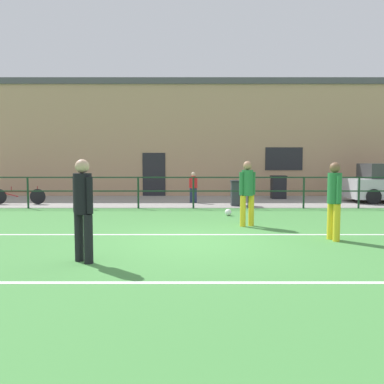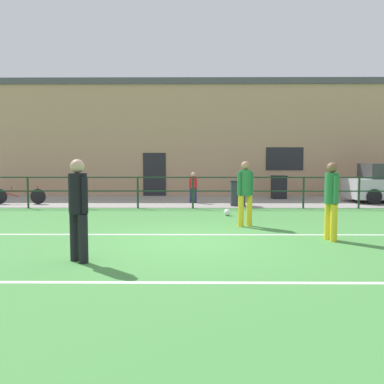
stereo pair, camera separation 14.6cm
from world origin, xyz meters
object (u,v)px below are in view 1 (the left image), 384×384
object	(u,v)px
trash_bin_0	(277,187)
trash_bin_1	(237,193)
soccer_ball_spare	(227,212)
bicycle_parked_0	(17,196)
player_winger	(333,196)
player_goalkeeper	(82,204)
spectator_child	(192,185)
player_striker	(246,189)

from	to	relation	value
trash_bin_0	trash_bin_1	xyz separation A→B (m)	(-2.14, -2.81, -0.04)
soccer_ball_spare	bicycle_parked_0	world-z (taller)	bicycle_parked_0
soccer_ball_spare	player_winger	bearing A→B (deg)	-63.51
player_winger	soccer_ball_spare	bearing A→B (deg)	16.02
player_winger	bicycle_parked_0	bearing A→B (deg)	44.21
bicycle_parked_0	trash_bin_1	size ratio (longest dim) A/B	2.21
player_goalkeeper	player_winger	size ratio (longest dim) A/B	1.04
soccer_ball_spare	trash_bin_0	size ratio (longest dim) A/B	0.20
player_winger	trash_bin_1	distance (m)	6.74
player_goalkeeper	spectator_child	xyz separation A→B (m)	(1.90, 9.53, -0.27)
player_striker	player_winger	world-z (taller)	player_striker
soccer_ball_spare	trash_bin_0	xyz separation A→B (m)	(2.76, 5.50, 0.44)
player_goalkeeper	player_striker	bearing A→B (deg)	-92.60
trash_bin_0	spectator_child	bearing A→B (deg)	-155.38
player_goalkeeper	player_striker	xyz separation A→B (m)	(3.31, 3.78, -0.02)
player_winger	bicycle_parked_0	xyz separation A→B (m)	(-9.92, 7.03, -0.63)
player_goalkeeper	player_winger	distance (m)	5.29
spectator_child	soccer_ball_spare	bearing A→B (deg)	112.79
spectator_child	trash_bin_1	size ratio (longest dim) A/B	1.29
player_winger	player_goalkeeper	bearing A→B (deg)	100.50
player_winger	bicycle_parked_0	distance (m)	12.17
soccer_ball_spare	trash_bin_0	distance (m)	6.16
player_striker	player_winger	xyz separation A→B (m)	(1.63, -1.88, -0.01)
player_goalkeeper	player_striker	size ratio (longest dim) A/B	1.02
player_goalkeeper	soccer_ball_spare	distance (m)	6.59
player_striker	trash_bin_0	size ratio (longest dim) A/B	1.66
player_striker	trash_bin_1	bearing A→B (deg)	-116.59
player_striker	spectator_child	size ratio (longest dim) A/B	1.38
player_striker	soccer_ball_spare	world-z (taller)	player_striker
spectator_child	trash_bin_1	bearing A→B (deg)	154.94
spectator_child	bicycle_parked_0	xyz separation A→B (m)	(-6.88, -0.61, -0.39)
player_goalkeeper	bicycle_parked_0	world-z (taller)	player_goalkeeper
spectator_child	player_winger	bearing A→B (deg)	118.17
spectator_child	bicycle_parked_0	distance (m)	6.92
player_striker	bicycle_parked_0	bearing A→B (deg)	-54.82
trash_bin_0	trash_bin_1	world-z (taller)	trash_bin_0
trash_bin_1	trash_bin_0	bearing A→B (deg)	52.63
player_goalkeeper	trash_bin_1	distance (m)	9.23
player_goalkeeper	soccer_ball_spare	bearing A→B (deg)	-78.69
spectator_child	player_goalkeeper	bearing A→B (deg)	85.18
soccer_ball_spare	trash_bin_0	world-z (taller)	trash_bin_0
soccer_ball_spare	spectator_child	bearing A→B (deg)	106.31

